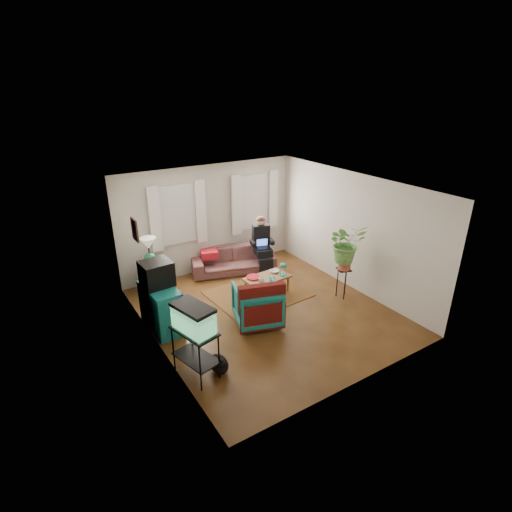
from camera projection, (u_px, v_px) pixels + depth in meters
floor at (266, 312)px, 8.17m from camera, size 4.50×5.00×0.01m
ceiling at (268, 187)px, 7.13m from camera, size 4.50×5.00×0.01m
wall_back at (209, 219)px, 9.58m from camera, size 4.50×0.01×2.60m
wall_front at (364, 311)px, 5.71m from camera, size 4.50×0.01×2.60m
wall_left at (153, 282)px, 6.54m from camera, size 0.01×5.00×2.60m
wall_right at (352, 232)px, 8.75m from camera, size 0.01×5.00×2.60m
window_left at (178, 215)px, 9.08m from camera, size 1.08×0.04×1.38m
window_right at (254, 202)px, 10.08m from camera, size 1.08×0.04×1.38m
curtains_left at (179, 216)px, 9.01m from camera, size 1.36×0.06×1.50m
curtains_right at (255, 202)px, 10.02m from camera, size 1.36×0.06×1.50m
picture_frame at (135, 230)px, 6.96m from camera, size 0.04×0.32×0.40m
area_rug at (258, 294)px, 8.85m from camera, size 2.08×1.70×0.01m
sofa at (233, 256)px, 9.78m from camera, size 2.17×1.37×0.79m
seated_person at (262, 246)px, 9.87m from camera, size 0.67×0.75×1.21m
side_table at (152, 277)px, 8.86m from camera, size 0.56×0.56×0.67m
table_lamp at (149, 252)px, 8.61m from camera, size 0.42×0.42×0.61m
dresser at (161, 308)px, 7.46m from camera, size 0.55×1.00×0.88m
crt_tv at (157, 274)px, 7.28m from camera, size 0.57×0.52×0.47m
aquarium_stand at (196, 353)px, 6.25m from camera, size 0.60×0.83×0.84m
aquarium at (193, 318)px, 5.99m from camera, size 0.54×0.76×0.44m
black_cat at (219, 362)px, 6.41m from camera, size 0.31×0.45×0.37m
armchair at (257, 303)px, 7.65m from camera, size 1.04×1.00×0.86m
serape_throw at (262, 303)px, 7.29m from camera, size 0.89×0.45×0.71m
coffee_table at (267, 285)px, 8.80m from camera, size 1.02×0.61×0.41m
cup_a at (261, 279)px, 8.51m from camera, size 0.12×0.12×0.09m
cup_b at (273, 277)px, 8.61m from camera, size 0.10×0.10×0.08m
bowl at (274, 271)px, 8.92m from camera, size 0.21×0.21×0.05m
snack_tray at (253, 277)px, 8.66m from camera, size 0.33×0.33×0.04m
birdcage at (283, 269)px, 8.75m from camera, size 0.17×0.17×0.29m
plant_stand at (342, 283)px, 8.61m from camera, size 0.36×0.36×0.67m
potted_plant at (346, 249)px, 8.29m from camera, size 0.94×0.87×0.85m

